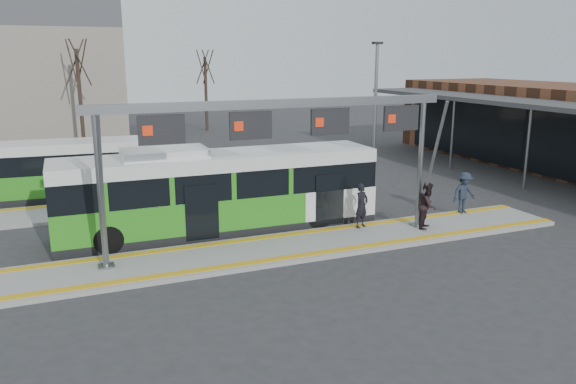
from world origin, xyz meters
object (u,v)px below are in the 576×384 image
Objects in this scene: gantry at (283,130)px; passenger_c at (464,193)px; passenger_a at (362,206)px; hero_bus at (219,192)px; passenger_b at (428,205)px.

gantry is 9.36m from passenger_c.
passenger_c is at bearing -20.79° from passenger_a.
hero_bus is (-1.56, 2.86, -2.73)m from gantry.
passenger_b reaches higher than passenger_c.
hero_bus reaches higher than passenger_c.
passenger_b is (2.35, -1.08, 0.03)m from passenger_a.
gantry is 4.25m from hero_bus.
passenger_b reaches higher than passenger_a.
passenger_a is at bearing -21.72° from hero_bus.
gantry is 1.04× the size of hero_bus.
gantry is 7.21× the size of passenger_c.
gantry reaches higher than passenger_b.
passenger_b is at bearing -160.84° from passenger_c.
gantry is 6.81m from passenger_b.
gantry is at bearing 133.79° from passenger_b.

